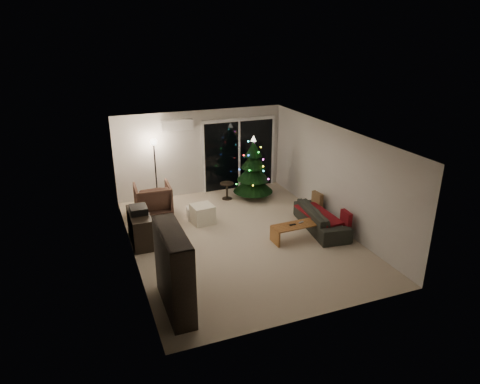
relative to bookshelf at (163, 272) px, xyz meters
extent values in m
plane|color=beige|center=(2.25, 2.11, -0.76)|extent=(6.50, 6.50, 0.00)
plane|color=white|center=(2.25, 2.11, 1.74)|extent=(6.50, 6.50, 0.00)
cube|color=silver|center=(2.25, 5.36, 0.49)|extent=(5.00, 0.02, 2.50)
cube|color=silver|center=(2.25, -1.14, 0.49)|extent=(5.00, 0.02, 2.50)
cube|color=silver|center=(-0.25, 2.11, 0.49)|extent=(0.02, 6.50, 2.50)
cube|color=silver|center=(4.75, 2.11, 0.49)|extent=(0.02, 6.50, 2.50)
cube|color=black|center=(3.45, 5.34, 0.29)|extent=(2.20, 0.02, 2.10)
cube|color=white|center=(1.55, 5.24, 1.39)|extent=(0.90, 0.22, 0.28)
cube|color=#3F3833|center=(3.45, 5.86, -0.81)|extent=(2.60, 1.00, 0.10)
cube|color=white|center=(3.45, 6.26, -0.26)|extent=(2.20, 0.06, 1.00)
cube|color=#2C231B|center=(0.00, 2.75, -0.39)|extent=(0.45, 1.19, 0.74)
cube|color=black|center=(0.00, 2.75, 0.07)|extent=(0.38, 0.45, 0.16)
imported|color=#4F362E|center=(0.57, 4.23, -0.33)|extent=(0.96, 0.98, 0.86)
cube|color=white|center=(1.65, 3.26, -0.52)|extent=(0.58, 0.58, 0.48)
cube|color=white|center=(0.39, 2.36, -0.60)|extent=(0.46, 0.36, 0.32)
cube|color=white|center=(1.55, 3.59, -0.60)|extent=(0.48, 0.38, 0.31)
cylinder|color=#2C231B|center=(2.78, 4.57, -0.51)|extent=(0.43, 0.43, 0.49)
cylinder|color=black|center=(0.82, 4.98, 0.15)|extent=(0.29, 0.29, 1.82)
imported|color=black|center=(4.30, 1.85, -0.48)|extent=(0.99, 2.00, 0.56)
cube|color=maroon|center=(4.20, 1.85, -0.35)|extent=(0.60, 1.39, 0.05)
cube|color=#956946|center=(4.55, 2.50, -0.25)|extent=(0.14, 0.38, 0.37)
cube|color=maroon|center=(4.55, 1.20, -0.25)|extent=(0.14, 0.38, 0.37)
cube|color=black|center=(3.33, 1.54, -0.35)|extent=(0.16, 0.05, 0.02)
cube|color=slate|center=(3.58, 1.59, -0.35)|extent=(0.15, 0.09, 0.02)
cone|color=black|center=(3.52, 4.38, 0.18)|extent=(1.54, 1.54, 1.87)
camera|label=1|loc=(-1.06, -6.41, 3.95)|focal=32.00mm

